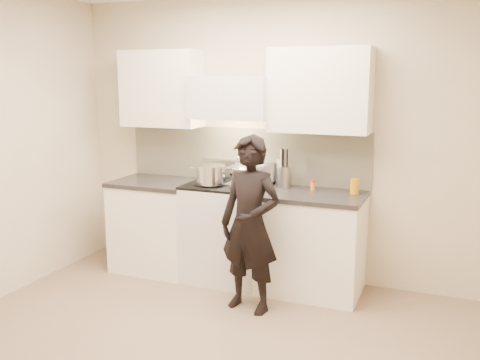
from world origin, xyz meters
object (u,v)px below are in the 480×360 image
object	(u,v)px
wok	(245,171)
stove	(228,231)
utensil_crock	(283,175)
person	(250,224)
counter_right	(312,243)

from	to	relation	value
wok	stove	bearing A→B (deg)	-130.93
stove	wok	size ratio (longest dim) A/B	2.40
stove	utensil_crock	bearing A→B (deg)	19.53
person	counter_right	bearing A→B (deg)	66.67
wok	person	xyz separation A→B (m)	(0.32, -0.72, -0.31)
counter_right	wok	bearing A→B (deg)	168.41
stove	wok	world-z (taller)	wok
wok	person	world-z (taller)	person
stove	utensil_crock	world-z (taller)	utensil_crock
counter_right	utensil_crock	distance (m)	0.68
counter_right	person	xyz separation A→B (m)	(-0.38, -0.57, 0.28)
wok	counter_right	bearing A→B (deg)	-11.59
stove	person	size ratio (longest dim) A/B	0.65
stove	utensil_crock	size ratio (longest dim) A/B	2.64
counter_right	wok	world-z (taller)	wok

